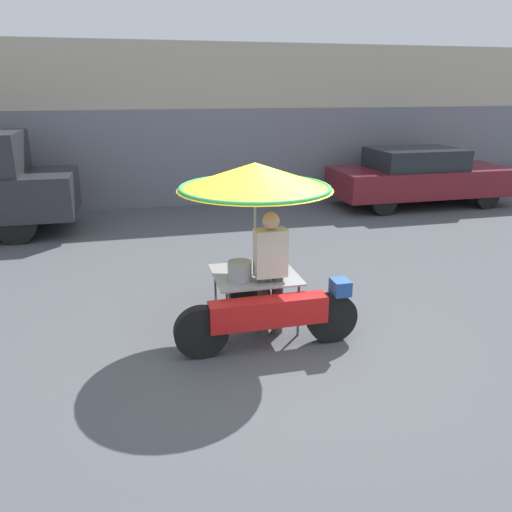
# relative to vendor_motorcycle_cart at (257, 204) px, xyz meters

# --- Properties ---
(ground_plane) EXTENTS (36.00, 36.00, 0.00)m
(ground_plane) POSITION_rel_vendor_motorcycle_cart_xyz_m (0.14, -0.40, -1.60)
(ground_plane) COLOR #4C4F54
(shopfront_building) EXTENTS (28.00, 2.06, 3.96)m
(shopfront_building) POSITION_rel_vendor_motorcycle_cart_xyz_m (0.14, 8.21, 0.37)
(shopfront_building) COLOR #B2A893
(shopfront_building) RESTS_ON ground
(vendor_motorcycle_cart) EXTENTS (2.17, 1.85, 2.08)m
(vendor_motorcycle_cart) POSITION_rel_vendor_motorcycle_cart_xyz_m (0.00, 0.00, 0.00)
(vendor_motorcycle_cart) COLOR black
(vendor_motorcycle_cart) RESTS_ON ground
(vendor_person) EXTENTS (0.38, 0.22, 1.54)m
(vendor_person) POSITION_rel_vendor_motorcycle_cart_xyz_m (0.12, -0.18, -0.74)
(vendor_person) COLOR #4C473D
(vendor_person) RESTS_ON ground
(parked_car) EXTENTS (4.58, 1.81, 1.46)m
(parked_car) POSITION_rel_vendor_motorcycle_cart_xyz_m (5.74, 5.77, -0.85)
(parked_car) COLOR black
(parked_car) RESTS_ON ground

